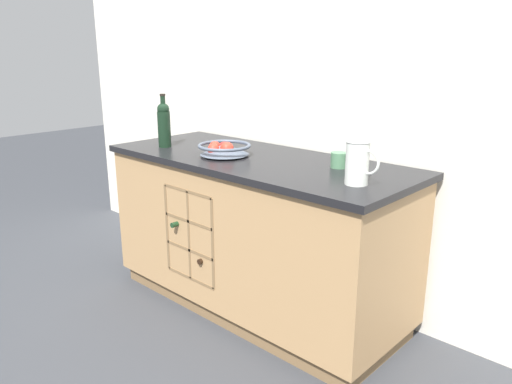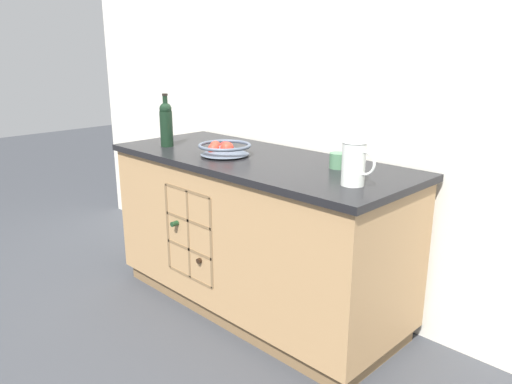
% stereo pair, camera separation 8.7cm
% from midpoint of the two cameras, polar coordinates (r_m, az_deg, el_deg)
% --- Properties ---
extents(ground_plane, '(14.00, 14.00, 0.00)m').
position_cam_midpoint_polar(ground_plane, '(3.01, -0.85, -12.74)').
color(ground_plane, '#383A3F').
extents(back_wall, '(4.40, 0.06, 2.55)m').
position_cam_midpoint_polar(back_wall, '(2.94, 4.67, 12.63)').
color(back_wall, silver).
rests_on(back_wall, ground_plane).
extents(kitchen_island, '(1.77, 0.73, 0.89)m').
position_cam_midpoint_polar(kitchen_island, '(2.82, -0.95, -4.72)').
color(kitchen_island, brown).
rests_on(kitchen_island, ground_plane).
extents(fruit_bowl, '(0.29, 0.29, 0.08)m').
position_cam_midpoint_polar(fruit_bowl, '(2.73, -4.63, 4.99)').
color(fruit_bowl, '#4C5666').
rests_on(fruit_bowl, kitchen_island).
extents(white_pitcher, '(0.16, 0.11, 0.19)m').
position_cam_midpoint_polar(white_pitcher, '(2.17, 10.44, 3.41)').
color(white_pitcher, silver).
rests_on(white_pitcher, kitchen_island).
extents(ceramic_mug, '(0.12, 0.08, 0.08)m').
position_cam_midpoint_polar(ceramic_mug, '(2.48, 8.54, 3.62)').
color(ceramic_mug, '#4C7A56').
rests_on(ceramic_mug, kitchen_island).
extents(standing_wine_bottle, '(0.08, 0.08, 0.31)m').
position_cam_midpoint_polar(standing_wine_bottle, '(3.02, -11.30, 7.69)').
color(standing_wine_bottle, black).
rests_on(standing_wine_bottle, kitchen_island).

